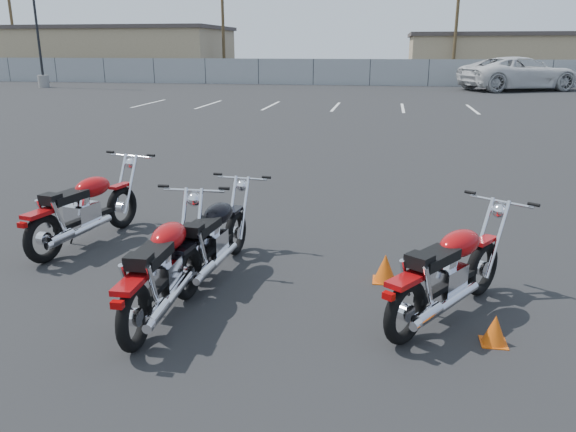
% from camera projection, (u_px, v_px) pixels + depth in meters
% --- Properties ---
extents(ground, '(120.00, 120.00, 0.00)m').
position_uv_depth(ground, '(262.00, 284.00, 6.48)').
color(ground, black).
rests_on(ground, ground).
extents(motorcycle_front_red, '(0.96, 2.24, 1.10)m').
position_uv_depth(motorcycle_front_red, '(85.00, 209.00, 7.66)').
color(motorcycle_front_red, black).
rests_on(motorcycle_front_red, ground).
extents(motorcycle_second_black, '(0.80, 2.08, 1.02)m').
position_uv_depth(motorcycle_second_black, '(214.00, 238.00, 6.63)').
color(motorcycle_second_black, black).
rests_on(motorcycle_second_black, ground).
extents(motorcycle_third_red, '(0.86, 2.22, 1.08)m').
position_uv_depth(motorcycle_third_red, '(164.00, 267.00, 5.66)').
color(motorcycle_third_red, black).
rests_on(motorcycle_third_red, ground).
extents(motorcycle_rear_red, '(1.59, 2.00, 1.06)m').
position_uv_depth(motorcycle_rear_red, '(449.00, 272.00, 5.55)').
color(motorcycle_rear_red, black).
rests_on(motorcycle_rear_red, ground).
extents(training_cone_near, '(0.28, 0.28, 0.33)m').
position_uv_depth(training_cone_near, '(385.00, 268.00, 6.51)').
color(training_cone_near, '#DB520B').
rests_on(training_cone_near, ground).
extents(training_cone_far, '(0.24, 0.24, 0.28)m').
position_uv_depth(training_cone_far, '(495.00, 330.00, 5.14)').
color(training_cone_far, '#DB520B').
rests_on(training_cone_far, ground).
extents(light_pole_west, '(0.80, 0.70, 10.15)m').
position_uv_depth(light_pole_west, '(39.00, 46.00, 36.87)').
color(light_pole_west, gray).
rests_on(light_pole_west, ground).
extents(chainlink_fence, '(80.06, 0.06, 1.80)m').
position_uv_depth(chainlink_fence, '(370.00, 72.00, 39.22)').
color(chainlink_fence, gray).
rests_on(chainlink_fence, ground).
extents(tan_building_west, '(18.40, 10.40, 4.30)m').
position_uv_depth(tan_building_west, '(120.00, 52.00, 49.09)').
color(tan_building_west, '#958260').
rests_on(tan_building_west, ground).
extents(tan_building_east, '(14.40, 9.40, 3.70)m').
position_uv_depth(tan_building_east, '(498.00, 56.00, 45.77)').
color(tan_building_east, '#958260').
rests_on(tan_building_east, ground).
extents(utility_pole_a, '(1.80, 0.24, 9.00)m').
position_uv_depth(utility_pole_a, '(12.00, 21.00, 46.85)').
color(utility_pole_a, '#41321E').
rests_on(utility_pole_a, ground).
extents(utility_pole_b, '(1.80, 0.24, 9.00)m').
position_uv_depth(utility_pole_b, '(223.00, 20.00, 44.82)').
color(utility_pole_b, '#41321E').
rests_on(utility_pole_b, ground).
extents(utility_pole_c, '(1.80, 0.24, 9.00)m').
position_uv_depth(utility_pole_c, '(457.00, 17.00, 40.90)').
color(utility_pole_c, '#41321E').
rests_on(utility_pole_c, ground).
extents(parking_line_stripes, '(15.12, 4.00, 0.01)m').
position_uv_depth(parking_line_stripes, '(303.00, 106.00, 25.75)').
color(parking_line_stripes, silver).
rests_on(parking_line_stripes, ground).
extents(white_van, '(6.51, 9.14, 3.23)m').
position_uv_depth(white_van, '(521.00, 64.00, 34.60)').
color(white_van, silver).
rests_on(white_van, ground).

